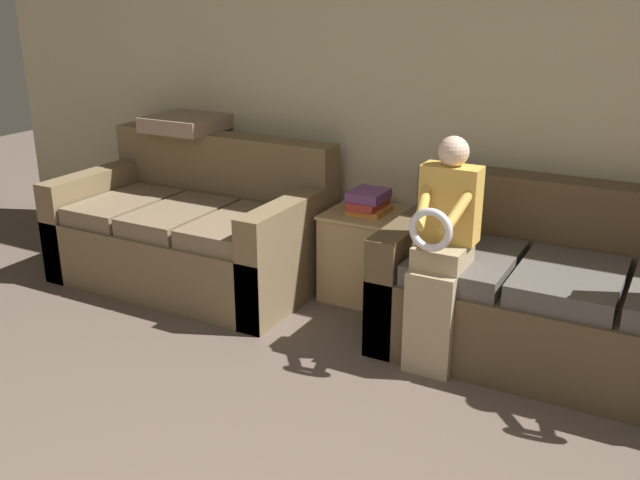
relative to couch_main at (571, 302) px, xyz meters
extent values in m
cube|color=beige|center=(-0.58, 0.53, 0.96)|extent=(7.76, 0.06, 2.55)
cube|color=brown|center=(0.00, -0.04, -0.10)|extent=(1.88, 0.92, 0.43)
cube|color=brown|center=(0.00, 0.32, 0.33)|extent=(1.88, 0.20, 0.44)
cube|color=brown|center=(-0.86, -0.04, 0.01)|extent=(0.16, 0.92, 0.65)
cube|color=#514C47|center=(-0.52, -0.14, 0.17)|extent=(0.49, 0.68, 0.11)
cube|color=#514C47|center=(0.00, -0.14, 0.17)|extent=(0.49, 0.68, 0.11)
cube|color=brown|center=(-2.37, -0.10, -0.11)|extent=(1.68, 0.97, 0.42)
cube|color=brown|center=(-2.37, 0.28, 0.35)|extent=(1.68, 0.20, 0.50)
cube|color=brown|center=(-3.13, -0.10, 0.02)|extent=(0.16, 0.97, 0.67)
cube|color=brown|center=(-1.61, -0.10, 0.02)|extent=(0.16, 0.97, 0.67)
cube|color=#7A664C|center=(-2.82, -0.20, 0.15)|extent=(0.43, 0.73, 0.11)
cube|color=#7A664C|center=(-2.37, -0.20, 0.15)|extent=(0.43, 0.73, 0.11)
cube|color=#7A664C|center=(-1.91, -0.20, 0.15)|extent=(0.43, 0.73, 0.11)
cube|color=tan|center=(-0.58, -0.50, -0.05)|extent=(0.24, 0.10, 0.54)
cube|color=tan|center=(-0.58, -0.36, 0.28)|extent=(0.24, 0.28, 0.11)
cube|color=gold|center=(-0.58, -0.29, 0.52)|extent=(0.29, 0.14, 0.38)
sphere|color=beige|center=(-0.58, -0.29, 0.78)|extent=(0.15, 0.15, 0.15)
torus|color=silver|center=(-0.58, -0.56, 0.46)|extent=(0.21, 0.04, 0.21)
cylinder|color=gold|center=(-0.67, -0.43, 0.55)|extent=(0.11, 0.31, 0.22)
cylinder|color=gold|center=(-0.49, -0.43, 0.55)|extent=(0.11, 0.31, 0.22)
cube|color=tan|center=(-1.25, 0.23, -0.04)|extent=(0.47, 0.48, 0.55)
cube|color=tan|center=(-1.25, 0.23, 0.23)|extent=(0.49, 0.50, 0.02)
cube|color=orange|center=(-1.24, 0.22, 0.25)|extent=(0.21, 0.24, 0.03)
cube|color=#BC3833|center=(-1.25, 0.23, 0.29)|extent=(0.17, 0.28, 0.05)
cube|color=#7A4284|center=(-1.25, 0.22, 0.34)|extent=(0.20, 0.24, 0.06)
cube|color=gray|center=(-2.65, 0.28, 0.65)|extent=(0.48, 0.48, 0.10)
camera|label=1|loc=(0.45, -3.55, 1.53)|focal=40.00mm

